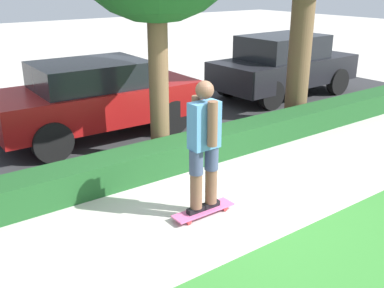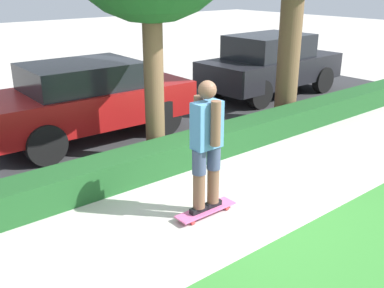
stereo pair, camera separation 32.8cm
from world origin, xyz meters
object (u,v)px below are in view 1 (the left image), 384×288
skater_person (204,144)px  parked_car_rear (284,65)px  skateboard (203,210)px  parked_car_middle (96,97)px

skater_person → parked_car_rear: size_ratio=0.42×
skater_person → parked_car_rear: skater_person is taller
skateboard → parked_car_rear: 6.96m
skateboard → parked_car_rear: size_ratio=0.22×
skateboard → parked_car_rear: parked_car_rear is taller
skateboard → skater_person: 0.95m
parked_car_middle → skateboard: bearing=-92.6°
parked_car_middle → parked_car_rear: 5.43m
skateboard → parked_car_middle: parked_car_middle is taller
skater_person → parked_car_middle: size_ratio=0.43×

